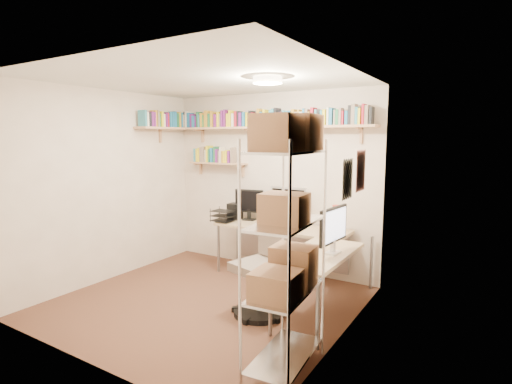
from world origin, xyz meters
TOP-DOWN VIEW (x-y plane):
  - ground at (0.00, 0.00)m, footprint 3.20×3.20m
  - room_shell at (0.00, 0.00)m, footprint 3.24×3.04m
  - wall_shelves at (-0.42, 1.29)m, footprint 3.12×1.09m
  - corner_desk at (0.48, 0.95)m, footprint 2.18×1.80m
  - office_chair at (0.71, 0.11)m, footprint 0.60×0.61m
  - wire_rack at (1.42, -0.75)m, footprint 0.47×0.84m

SIDE VIEW (x-z plane):
  - ground at x=0.00m, z-range 0.00..0.00m
  - office_chair at x=0.71m, z-range -0.09..1.01m
  - corner_desk at x=0.48m, z-range 0.09..1.31m
  - wire_rack at x=1.42m, z-range 0.30..2.36m
  - room_shell at x=0.00m, z-range 0.29..2.81m
  - wall_shelves at x=-0.42m, z-range 1.63..2.43m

